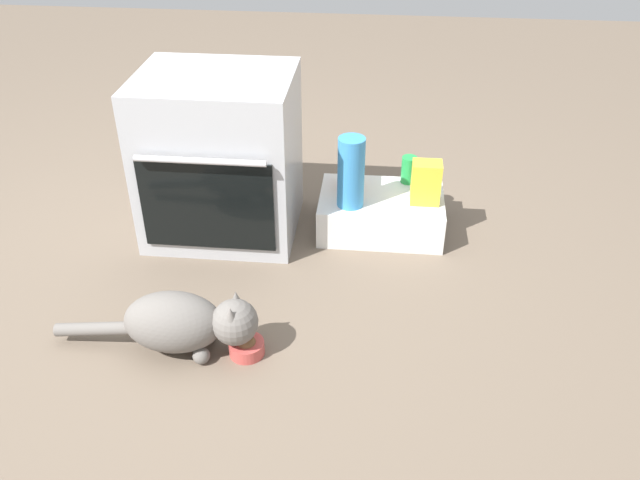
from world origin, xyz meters
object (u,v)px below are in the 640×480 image
object	(u,v)px
water_bottle	(351,172)
snack_bag	(426,183)
cat	(185,322)
food_bowl	(247,347)
soda_can	(409,170)
sauce_jar	(348,173)
pantry_cabinet	(381,212)
oven	(220,157)

from	to	relation	value
water_bottle	snack_bag	xyz separation A→B (m)	(0.31, 0.05, -0.06)
cat	snack_bag	distance (m)	1.15
food_bowl	cat	xyz separation A→B (m)	(-0.20, -0.00, 0.09)
water_bottle	snack_bag	size ratio (longest dim) A/B	1.67
soda_can	snack_bag	world-z (taller)	snack_bag
cat	sauce_jar	distance (m)	1.02
pantry_cabinet	cat	xyz separation A→B (m)	(-0.63, -0.83, 0.04)
food_bowl	snack_bag	distance (m)	1.03
water_bottle	cat	bearing A→B (deg)	-123.93
cat	water_bottle	xyz separation A→B (m)	(0.50, 0.75, 0.20)
food_bowl	sauce_jar	size ratio (longest dim) A/B	0.86
cat	snack_bag	xyz separation A→B (m)	(0.81, 0.80, 0.14)
pantry_cabinet	sauce_jar	world-z (taller)	sauce_jar
food_bowl	snack_bag	size ratio (longest dim) A/B	0.67
pantry_cabinet	snack_bag	bearing A→B (deg)	-9.80
oven	sauce_jar	bearing A→B (deg)	12.31
cat	water_bottle	world-z (taller)	water_bottle
water_bottle	snack_bag	world-z (taller)	water_bottle
pantry_cabinet	snack_bag	size ratio (longest dim) A/B	2.92
snack_bag	sauce_jar	world-z (taller)	snack_bag
cat	pantry_cabinet	bearing A→B (deg)	52.43
pantry_cabinet	sauce_jar	xyz separation A→B (m)	(-0.15, 0.06, 0.15)
soda_can	pantry_cabinet	bearing A→B (deg)	-129.29
oven	sauce_jar	world-z (taller)	oven
snack_bag	oven	bearing A→B (deg)	-178.50
food_bowl	water_bottle	bearing A→B (deg)	68.10
pantry_cabinet	soda_can	xyz separation A→B (m)	(0.11, 0.14, 0.14)
water_bottle	soda_can	size ratio (longest dim) A/B	2.50
food_bowl	soda_can	world-z (taller)	soda_can
cat	snack_bag	bearing A→B (deg)	44.38
food_bowl	soda_can	bearing A→B (deg)	60.79
soda_can	snack_bag	xyz separation A→B (m)	(0.07, -0.17, 0.03)
cat	food_bowl	bearing A→B (deg)	-0.00
food_bowl	sauce_jar	xyz separation A→B (m)	(0.28, 0.89, 0.21)
water_bottle	sauce_jar	bearing A→B (deg)	97.86
oven	cat	size ratio (longest dim) A/B	0.97
soda_can	snack_bag	size ratio (longest dim) A/B	0.67
soda_can	oven	bearing A→B (deg)	-166.46
oven	cat	world-z (taller)	oven
food_bowl	soda_can	xyz separation A→B (m)	(0.54, 0.97, 0.20)
food_bowl	water_bottle	size ratio (longest dim) A/B	0.40
water_bottle	soda_can	world-z (taller)	water_bottle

